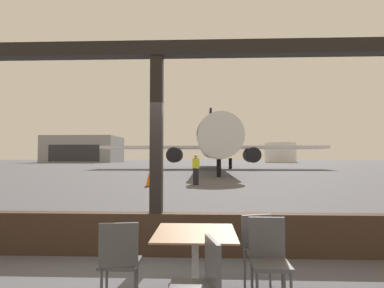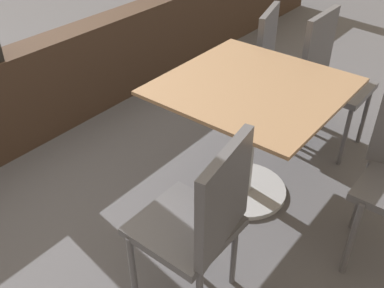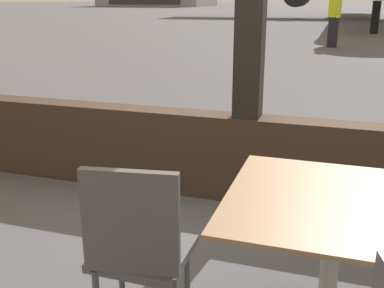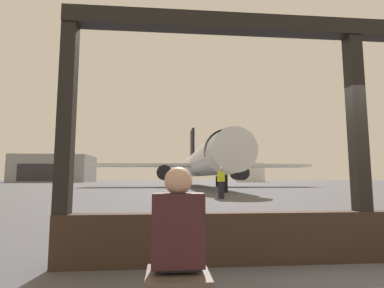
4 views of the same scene
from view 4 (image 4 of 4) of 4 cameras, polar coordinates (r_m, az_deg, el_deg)
ground_plane at (r=44.17m, az=-1.48°, el=-8.02°), size 220.00×220.00×0.00m
window_frame at (r=4.94m, az=29.54°, el=-4.85°), size 8.47×0.24×3.53m
lounge_bench at (r=2.48m, az=-2.74°, el=-24.70°), size 0.48×0.48×0.44m
seated_passenger at (r=2.48m, az=-2.63°, el=-17.74°), size 0.40×0.47×1.24m
airplane at (r=37.77m, az=2.16°, el=-3.58°), size 28.97×34.92×9.82m
ground_crew_worker at (r=16.93m, az=5.60°, el=-7.35°), size 0.40×0.53×1.74m
traffic_cone at (r=15.47m, az=-2.79°, el=-9.50°), size 0.36×0.36×0.73m
distant_hangar at (r=91.39m, az=-24.79°, el=-4.35°), size 19.52×14.05×7.35m
fuel_storage_tank at (r=91.52m, az=11.08°, el=-5.40°), size 8.75×8.75×5.54m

